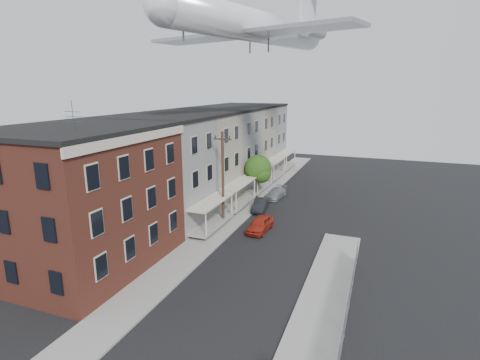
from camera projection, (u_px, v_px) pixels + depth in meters
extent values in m
cube|color=gray|center=(246.00, 206.00, 41.46)|extent=(3.00, 62.00, 0.12)
cube|color=gray|center=(319.00, 319.00, 21.34)|extent=(3.00, 26.00, 0.12)
cube|color=gray|center=(258.00, 208.00, 40.96)|extent=(0.15, 62.00, 0.14)
cube|color=gray|center=(294.00, 314.00, 21.84)|extent=(0.15, 26.00, 0.14)
cube|color=black|center=(82.00, 200.00, 27.10)|extent=(10.00, 12.00, 10.00)
cube|color=black|center=(74.00, 128.00, 25.85)|extent=(10.30, 12.30, 0.30)
cube|color=beige|center=(136.00, 138.00, 24.21)|extent=(0.16, 12.20, 0.60)
cylinder|color=#515156|center=(73.00, 117.00, 23.10)|extent=(0.04, 0.04, 2.00)
cube|color=slate|center=(155.00, 172.00, 35.71)|extent=(10.00, 7.00, 10.00)
cube|color=black|center=(152.00, 118.00, 34.46)|extent=(10.25, 7.00, 0.30)
cube|color=gray|center=(212.00, 224.00, 34.75)|extent=(1.80, 6.40, 0.25)
cube|color=beige|center=(212.00, 201.00, 34.22)|extent=(1.90, 6.50, 0.15)
cube|color=gray|center=(190.00, 159.00, 42.06)|extent=(10.00, 7.00, 10.00)
cube|color=black|center=(189.00, 113.00, 40.81)|extent=(10.25, 7.00, 0.30)
cube|color=gray|center=(239.00, 203.00, 41.10)|extent=(1.80, 6.40, 0.25)
cube|color=beige|center=(239.00, 184.00, 40.57)|extent=(1.90, 6.50, 0.15)
cube|color=slate|center=(216.00, 150.00, 48.41)|extent=(10.00, 7.00, 10.00)
cube|color=black|center=(215.00, 110.00, 47.16)|extent=(10.25, 7.00, 0.30)
cube|color=gray|center=(259.00, 187.00, 47.45)|extent=(1.80, 6.40, 0.25)
cube|color=beige|center=(259.00, 170.00, 46.91)|extent=(1.90, 6.50, 0.15)
cube|color=gray|center=(236.00, 143.00, 54.75)|extent=(10.00, 7.00, 10.00)
cube|color=black|center=(235.00, 107.00, 53.51)|extent=(10.25, 7.00, 0.30)
cube|color=gray|center=(274.00, 175.00, 53.80)|extent=(1.80, 6.40, 0.25)
cube|color=beige|center=(274.00, 160.00, 53.26)|extent=(1.90, 6.50, 0.15)
cube|color=slate|center=(251.00, 137.00, 61.10)|extent=(10.00, 7.00, 10.00)
cube|color=black|center=(251.00, 105.00, 59.86)|extent=(10.25, 7.00, 0.30)
cube|color=gray|center=(286.00, 166.00, 60.14)|extent=(1.80, 6.40, 0.25)
cube|color=beige|center=(286.00, 153.00, 59.61)|extent=(1.90, 6.50, 0.15)
cylinder|color=gray|center=(339.00, 358.00, 16.98)|extent=(0.06, 0.06, 1.90)
cylinder|color=gray|center=(345.00, 321.00, 19.71)|extent=(0.06, 0.06, 1.90)
cylinder|color=gray|center=(350.00, 293.00, 22.43)|extent=(0.06, 0.06, 1.90)
cylinder|color=gray|center=(354.00, 270.00, 25.15)|extent=(0.06, 0.06, 1.90)
cylinder|color=gray|center=(357.00, 252.00, 27.87)|extent=(0.06, 0.06, 1.90)
cube|color=gray|center=(346.00, 306.00, 19.49)|extent=(0.04, 18.00, 0.04)
cube|color=gray|center=(345.00, 321.00, 19.71)|extent=(0.02, 18.00, 1.80)
cylinder|color=black|center=(223.00, 180.00, 34.98)|extent=(0.26, 0.26, 9.00)
cube|color=black|center=(222.00, 139.00, 34.06)|extent=(1.80, 0.12, 0.12)
cylinder|color=black|center=(215.00, 137.00, 34.26)|extent=(0.08, 0.08, 0.25)
cylinder|color=black|center=(230.00, 137.00, 33.77)|extent=(0.08, 0.08, 0.25)
cylinder|color=black|center=(258.00, 188.00, 44.78)|extent=(0.24, 0.24, 2.40)
sphere|color=#1B3D10|center=(258.00, 168.00, 44.20)|extent=(3.20, 3.20, 3.20)
sphere|color=#1B3D10|center=(261.00, 174.00, 43.89)|extent=(2.24, 2.24, 2.24)
imported|color=#A02414|center=(260.00, 224.00, 34.38)|extent=(1.84, 4.10, 1.37)
imported|color=black|center=(260.00, 205.00, 40.14)|extent=(1.84, 3.97, 1.26)
imported|color=gray|center=(276.00, 193.00, 44.63)|extent=(2.10, 4.24, 1.18)
cylinder|color=white|center=(254.00, 26.00, 34.84)|extent=(9.17, 21.62, 2.90)
sphere|color=white|center=(164.00, 6.00, 26.53)|extent=(2.90, 2.90, 2.90)
cone|color=white|center=(309.00, 37.00, 43.15)|extent=(3.57, 3.45, 2.90)
cube|color=#939399|center=(245.00, 34.00, 34.02)|extent=(21.89, 10.04, 0.32)
cylinder|color=#939399|center=(278.00, 34.00, 41.98)|extent=(2.45, 3.89, 1.45)
cylinder|color=#939399|center=(313.00, 31.00, 39.39)|extent=(2.45, 3.89, 1.45)
cube|color=white|center=(308.00, 13.00, 42.19)|extent=(1.23, 3.36, 5.07)
cylinder|color=#515156|center=(183.00, 34.00, 28.31)|extent=(0.14, 0.14, 1.09)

